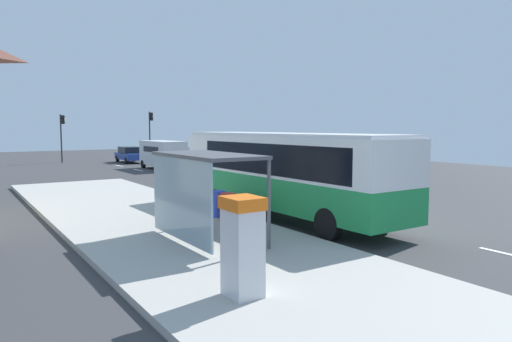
{
  "coord_description": "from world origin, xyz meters",
  "views": [
    {
      "loc": [
        -12.29,
        -12.4,
        3.45
      ],
      "look_at": [
        -1.0,
        4.87,
        1.5
      ],
      "focal_mm": 32.99,
      "sensor_mm": 36.0,
      "label": 1
    }
  ],
  "objects": [
    {
      "name": "recycling_bin_blue",
      "position": [
        -4.2,
        2.48,
        0.66
      ],
      "size": [
        0.52,
        0.52,
        0.95
      ],
      "primitive_type": "cylinder",
      "color": "blue",
      "rests_on": "sidewalk_platform"
    },
    {
      "name": "lane_stripe_seg_6",
      "position": [
        0.25,
        24.0,
        0.01
      ],
      "size": [
        0.16,
        2.2,
        0.01
      ],
      "primitive_type": "cube",
      "color": "silver",
      "rests_on": "ground"
    },
    {
      "name": "lane_stripe_seg_2",
      "position": [
        0.25,
        4.0,
        0.01
      ],
      "size": [
        0.16,
        2.2,
        0.01
      ],
      "primitive_type": "cube",
      "color": "silver",
      "rests_on": "ground"
    },
    {
      "name": "bus",
      "position": [
        -1.71,
        1.89,
        1.84
      ],
      "size": [
        2.66,
        11.04,
        3.21
      ],
      "color": "#1E8C47",
      "rests_on": "ground"
    },
    {
      "name": "lane_stripe_seg_1",
      "position": [
        0.25,
        -1.0,
        0.01
      ],
      "size": [
        0.16,
        2.2,
        0.01
      ],
      "primitive_type": "cube",
      "color": "silver",
      "rests_on": "ground"
    },
    {
      "name": "ticket_machine",
      "position": [
        -7.67,
        -4.86,
        1.17
      ],
      "size": [
        0.66,
        0.76,
        1.94
      ],
      "color": "silver",
      "rests_on": "sidewalk_platform"
    },
    {
      "name": "ground_plane",
      "position": [
        0.0,
        14.0,
        -0.02
      ],
      "size": [
        56.0,
        92.0,
        0.04
      ],
      "primitive_type": "cube",
      "color": "#38383A"
    },
    {
      "name": "sedan_near",
      "position": [
        2.3,
        32.14,
        0.79
      ],
      "size": [
        1.89,
        4.43,
        1.52
      ],
      "color": "navy",
      "rests_on": "ground"
    },
    {
      "name": "lane_stripe_seg_7",
      "position": [
        0.25,
        29.0,
        0.01
      ],
      "size": [
        0.16,
        2.2,
        0.01
      ],
      "primitive_type": "cube",
      "color": "silver",
      "rests_on": "ground"
    },
    {
      "name": "recycling_bin_green",
      "position": [
        -4.2,
        3.18,
        0.66
      ],
      "size": [
        0.52,
        0.52,
        0.95
      ],
      "primitive_type": "cylinder",
      "color": "green",
      "rests_on": "sidewalk_platform"
    },
    {
      "name": "lane_stripe_seg_3",
      "position": [
        0.25,
        9.0,
        0.01
      ],
      "size": [
        0.16,
        2.2,
        0.01
      ],
      "primitive_type": "cube",
      "color": "silver",
      "rests_on": "ground"
    },
    {
      "name": "lane_stripe_seg_4",
      "position": [
        0.25,
        14.0,
        0.01
      ],
      "size": [
        0.16,
        2.2,
        0.01
      ],
      "primitive_type": "cube",
      "color": "silver",
      "rests_on": "ground"
    },
    {
      "name": "lane_stripe_seg_5",
      "position": [
        0.25,
        19.0,
        0.01
      ],
      "size": [
        0.16,
        2.2,
        0.01
      ],
      "primitive_type": "cube",
      "color": "silver",
      "rests_on": "ground"
    },
    {
      "name": "bus_shelter",
      "position": [
        -6.41,
        -0.35,
        2.1
      ],
      "size": [
        1.8,
        4.0,
        2.5
      ],
      "color": "#4C4C51",
      "rests_on": "sidewalk_platform"
    },
    {
      "name": "white_van",
      "position": [
        2.2,
        23.63,
        1.34
      ],
      "size": [
        2.09,
        5.23,
        2.3
      ],
      "color": "silver",
      "rests_on": "ground"
    },
    {
      "name": "sidewalk_platform",
      "position": [
        -6.4,
        2.0,
        0.09
      ],
      "size": [
        6.2,
        30.0,
        0.18
      ],
      "primitive_type": "cube",
      "color": "#ADAAA3",
      "rests_on": "ground"
    },
    {
      "name": "traffic_light_far_side",
      "position": [
        -3.1,
        35.82,
        3.1
      ],
      "size": [
        0.49,
        0.28,
        4.63
      ],
      "color": "#2D2D2D",
      "rests_on": "ground"
    },
    {
      "name": "traffic_light_near_side",
      "position": [
        5.5,
        35.02,
        3.33
      ],
      "size": [
        0.49,
        0.28,
        5.01
      ],
      "color": "#2D2D2D",
      "rests_on": "ground"
    },
    {
      "name": "recycling_bin_red",
      "position": [
        -4.2,
        1.78,
        0.66
      ],
      "size": [
        0.52,
        0.52,
        0.95
      ],
      "primitive_type": "cylinder",
      "color": "red",
      "rests_on": "sidewalk_platform"
    }
  ]
}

